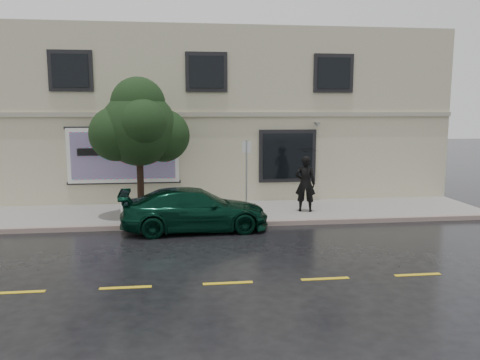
{
  "coord_description": "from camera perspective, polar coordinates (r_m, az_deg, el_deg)",
  "views": [
    {
      "loc": [
        -0.91,
        -13.27,
        3.76
      ],
      "look_at": [
        0.96,
        2.2,
        1.43
      ],
      "focal_mm": 35.0,
      "sensor_mm": 36.0,
      "label": 1
    }
  ],
  "objects": [
    {
      "name": "curb",
      "position": [
        15.25,
        -3.27,
        -5.49
      ],
      "size": [
        20.0,
        0.18,
        0.16
      ],
      "primitive_type": "cube",
      "color": "gray",
      "rests_on": "ground"
    },
    {
      "name": "street_tree",
      "position": [
        16.2,
        -12.24,
        6.14
      ],
      "size": [
        2.54,
        2.54,
        4.28
      ],
      "color": "black",
      "rests_on": "sidewalk"
    },
    {
      "name": "pedestrian",
      "position": [
        16.89,
        7.96,
        -0.45
      ],
      "size": [
        0.83,
        0.65,
        2.01
      ],
      "primitive_type": "imported",
      "rotation": [
        0.0,
        0.0,
        2.88
      ],
      "color": "black",
      "rests_on": "sidewalk"
    },
    {
      "name": "fire_hydrant",
      "position": [
        16.08,
        -13.95,
        -3.42
      ],
      "size": [
        0.3,
        0.28,
        0.73
      ],
      "rotation": [
        0.0,
        0.0,
        -0.34
      ],
      "color": "white",
      "rests_on": "sidewalk"
    },
    {
      "name": "building",
      "position": [
        22.28,
        -4.58,
        7.81
      ],
      "size": [
        20.0,
        8.12,
        7.0
      ],
      "color": "beige",
      "rests_on": "ground"
    },
    {
      "name": "umbrella",
      "position": [
        16.74,
        8.06,
        4.07
      ],
      "size": [
        0.96,
        0.96,
        0.66
      ],
      "primitive_type": "imported",
      "rotation": [
        0.0,
        0.0,
        -0.08
      ],
      "color": "black",
      "rests_on": "pedestrian"
    },
    {
      "name": "ground",
      "position": [
        13.82,
        -2.87,
        -7.29
      ],
      "size": [
        90.0,
        90.0,
        0.0
      ],
      "primitive_type": "plane",
      "color": "black",
      "rests_on": "ground"
    },
    {
      "name": "billboard",
      "position": [
        18.41,
        -14.02,
        2.94
      ],
      "size": [
        4.3,
        0.16,
        2.2
      ],
      "color": "white",
      "rests_on": "ground"
    },
    {
      "name": "sign_pole",
      "position": [
        16.75,
        0.79,
        1.4
      ],
      "size": [
        0.32,
        0.06,
        2.56
      ],
      "rotation": [
        0.0,
        0.0,
        -0.09
      ],
      "color": "#909498",
      "rests_on": "sidewalk"
    },
    {
      "name": "sidewalk",
      "position": [
        16.95,
        -3.65,
        -4.07
      ],
      "size": [
        20.0,
        3.5,
        0.15
      ],
      "primitive_type": "cube",
      "color": "gray",
      "rests_on": "ground"
    },
    {
      "name": "car",
      "position": [
        14.8,
        -5.52,
        -3.59
      ],
      "size": [
        4.7,
        2.29,
        1.34
      ],
      "primitive_type": "imported",
      "rotation": [
        0.0,
        0.0,
        1.63
      ],
      "color": "black",
      "rests_on": "ground"
    },
    {
      "name": "road_marking",
      "position": [
        10.5,
        -1.49,
        -12.44
      ],
      "size": [
        19.0,
        0.12,
        0.01
      ],
      "primitive_type": "cube",
      "color": "gold",
      "rests_on": "ground"
    }
  ]
}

